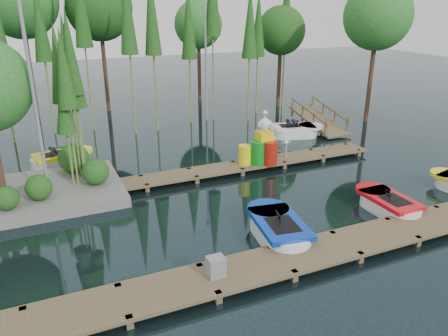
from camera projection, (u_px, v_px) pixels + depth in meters
name	position (u px, v px, depth m)	size (l,w,h in m)	color
ground_plane	(217.00, 203.00, 15.75)	(90.00, 90.00, 0.00)	#192B2F
near_dock	(282.00, 261.00, 11.83)	(18.00, 1.50, 0.50)	brown
far_dock	(216.00, 170.00, 18.18)	(15.00, 1.20, 0.50)	brown
island	(11.00, 114.00, 15.04)	(6.20, 4.20, 6.75)	slate
tree_screen	(96.00, 16.00, 21.84)	(34.42, 18.53, 10.31)	#442D1D
lamp_island	(32.00, 85.00, 14.28)	(0.30, 0.30, 7.25)	gray
lamp_rear	(206.00, 49.00, 25.13)	(0.30, 0.30, 7.25)	gray
ramp	(319.00, 120.00, 24.50)	(1.50, 3.94, 1.49)	brown
boat_blue	(278.00, 230.00, 13.30)	(1.78, 3.16, 1.01)	white
boat_red	(388.00, 205.00, 15.01)	(1.22, 2.66, 0.89)	white
boat_yellow_far	(60.00, 159.00, 19.28)	(2.92, 1.80, 1.36)	white
boat_white_far	(294.00, 131.00, 23.40)	(3.13, 2.03, 1.36)	white
utility_cabinet	(216.00, 267.00, 10.97)	(0.44, 0.37, 0.53)	gray
yellow_barrel	(245.00, 155.00, 18.53)	(0.55, 0.55, 0.83)	yellow
drum_cluster	(265.00, 147.00, 18.63)	(1.32, 1.21, 2.28)	#0D7D1C
seagull_post	(286.00, 146.00, 19.25)	(0.50, 0.27, 0.81)	gray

